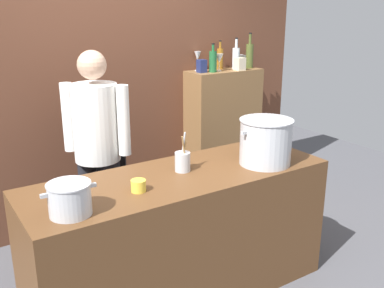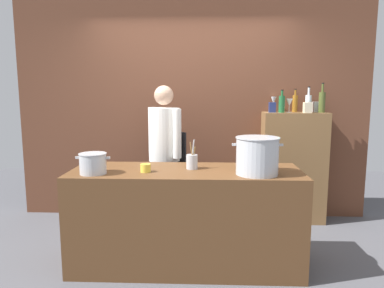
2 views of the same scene
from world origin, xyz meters
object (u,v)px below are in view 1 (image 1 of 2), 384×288
object	(u,v)px
wine_bottle_green	(213,61)
spice_tin_silver	(241,61)
spice_tin_cream	(240,64)
wine_bottle_olive	(250,55)
chef	(97,144)
stockpot_small	(70,199)
butter_jar	(138,186)
spice_tin_navy	(202,66)
stockpot_large	(266,142)
utensil_crock	(183,161)
wine_bottle_amber	(220,58)
wine_bottle_clear	(236,58)
wine_glass_wide	(219,59)
wine_glass_short	(198,57)

from	to	relation	value
wine_bottle_green	spice_tin_silver	xyz separation A→B (m)	(0.44, 0.12, -0.04)
spice_tin_cream	wine_bottle_olive	bearing A→B (deg)	22.77
chef	stockpot_small	distance (m)	1.04
butter_jar	spice_tin_navy	distance (m)	1.89
spice_tin_silver	wine_bottle_olive	bearing A→B (deg)	-68.03
stockpot_large	wine_bottle_green	size ratio (longest dim) A/B	1.59
stockpot_large	utensil_crock	world-z (taller)	stockpot_large
chef	wine_bottle_amber	world-z (taller)	chef
wine_bottle_olive	spice_tin_silver	size ratio (longest dim) A/B	2.78
spice_tin_navy	wine_bottle_green	bearing A→B (deg)	-19.53
wine_bottle_clear	spice_tin_navy	distance (m)	0.43
stockpot_small	spice_tin_cream	world-z (taller)	spice_tin_cream
stockpot_large	wine_bottle_green	xyz separation A→B (m)	(0.46, 1.27, 0.39)
wine_glass_wide	spice_tin_silver	xyz separation A→B (m)	(0.35, 0.09, -0.05)
stockpot_large	spice_tin_cream	size ratio (longest dim) A/B	3.48
wine_bottle_olive	spice_tin_navy	distance (m)	0.58
wine_bottle_clear	butter_jar	bearing A→B (deg)	-143.47
stockpot_large	wine_bottle_olive	world-z (taller)	wine_bottle_olive
wine_bottle_clear	spice_tin_silver	xyz separation A→B (m)	(0.11, 0.06, -0.05)
wine_glass_short	spice_tin_cream	xyz separation A→B (m)	(0.36, -0.21, -0.07)
wine_bottle_olive	wine_bottle_green	xyz separation A→B (m)	(-0.48, -0.03, -0.02)
utensil_crock	wine_glass_short	world-z (taller)	wine_glass_short
wine_bottle_green	wine_glass_wide	bearing A→B (deg)	16.57
wine_bottle_clear	wine_bottle_green	xyz separation A→B (m)	(-0.33, -0.06, -0.01)
stockpot_large	spice_tin_navy	size ratio (longest dim) A/B	3.55
wine_glass_wide	stockpot_large	bearing A→B (deg)	-112.93
wine_bottle_amber	wine_bottle_clear	bearing A→B (deg)	-30.89
wine_glass_wide	wine_bottle_olive	bearing A→B (deg)	0.52
utensil_crock	spice_tin_cream	bearing A→B (deg)	38.51
wine_bottle_amber	chef	bearing A→B (deg)	-160.61
butter_jar	spice_tin_silver	bearing A→B (deg)	36.08
wine_bottle_olive	spice_tin_cream	world-z (taller)	wine_bottle_olive
wine_glass_short	stockpot_large	bearing A→B (deg)	-105.20
utensil_crock	wine_glass_wide	xyz separation A→B (m)	(1.11, 1.11, 0.49)
chef	spice_tin_cream	xyz separation A→B (m)	(1.63, 0.35, 0.44)
spice_tin_cream	spice_tin_silver	bearing A→B (deg)	48.20
wine_bottle_clear	spice_tin_cream	size ratio (longest dim) A/B	2.48
wine_bottle_green	wine_glass_short	size ratio (longest dim) A/B	1.45
wine_bottle_clear	spice_tin_silver	bearing A→B (deg)	28.48
utensil_crock	spice_tin_cream	world-z (taller)	spice_tin_cream
spice_tin_navy	chef	bearing A→B (deg)	-160.69
wine_bottle_clear	wine_bottle_green	bearing A→B (deg)	-169.66
utensil_crock	spice_tin_silver	world-z (taller)	spice_tin_silver
wine_bottle_clear	spice_tin_navy	world-z (taller)	wine_bottle_clear
butter_jar	spice_tin_silver	xyz separation A→B (m)	(1.86, 1.35, 0.47)
spice_tin_navy	wine_glass_short	bearing A→B (deg)	73.55
butter_jar	wine_bottle_olive	xyz separation A→B (m)	(1.89, 1.26, 0.54)
butter_jar	spice_tin_cream	distance (m)	2.13
wine_bottle_clear	wine_bottle_olive	xyz separation A→B (m)	(0.15, -0.03, 0.02)
utensil_crock	wine_bottle_green	bearing A→B (deg)	46.90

